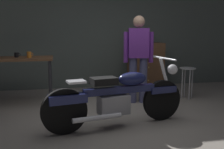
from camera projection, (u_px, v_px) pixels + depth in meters
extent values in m
plane|color=gray|center=(123.00, 124.00, 4.13)|extent=(12.00, 12.00, 0.00)
cube|color=#56605B|center=(97.00, 24.00, 6.59)|extent=(8.00, 0.12, 3.10)
cube|color=brown|center=(17.00, 59.00, 5.04)|extent=(1.30, 0.64, 0.04)
cylinder|color=#2D2D33|center=(50.00, 84.00, 4.98)|extent=(0.05, 0.05, 0.86)
cylinder|color=#2D2D33|center=(51.00, 79.00, 5.48)|extent=(0.05, 0.05, 0.86)
cylinder|color=black|center=(162.00, 100.00, 4.28)|extent=(0.64, 0.20, 0.64)
cylinder|color=black|center=(64.00, 112.00, 3.70)|extent=(0.64, 0.20, 0.64)
cube|color=#191E4C|center=(162.00, 89.00, 4.26)|extent=(0.46, 0.22, 0.10)
cube|color=#191E4C|center=(68.00, 99.00, 3.69)|extent=(0.55, 0.28, 0.12)
cube|color=gray|center=(113.00, 105.00, 3.97)|extent=(0.48, 0.32, 0.28)
cube|color=#191E4C|center=(120.00, 90.00, 3.97)|extent=(1.10, 0.32, 0.10)
ellipsoid|color=#191E4C|center=(132.00, 79.00, 4.02)|extent=(0.48, 0.30, 0.20)
cube|color=black|center=(104.00, 81.00, 3.85)|extent=(0.40, 0.31, 0.10)
cube|color=silver|center=(76.00, 82.00, 3.70)|extent=(0.28, 0.24, 0.03)
cylinder|color=silver|center=(166.00, 79.00, 4.25)|extent=(0.27, 0.10, 0.68)
cylinder|color=silver|center=(164.00, 58.00, 4.18)|extent=(0.15, 0.59, 0.03)
sphere|color=silver|center=(173.00, 69.00, 4.27)|extent=(0.16, 0.16, 0.16)
cylinder|color=silver|center=(97.00, 118.00, 3.75)|extent=(0.70, 0.21, 0.07)
cylinder|color=#4F527B|center=(143.00, 80.00, 5.30)|extent=(0.15, 0.15, 0.88)
cylinder|color=#4F527B|center=(133.00, 80.00, 5.30)|extent=(0.15, 0.15, 0.88)
cube|color=#72339E|center=(139.00, 43.00, 5.18)|extent=(0.42, 0.29, 0.56)
cylinder|color=#72339E|center=(151.00, 47.00, 5.20)|extent=(0.09, 0.09, 0.58)
cylinder|color=#72339E|center=(126.00, 47.00, 5.20)|extent=(0.09, 0.09, 0.58)
sphere|color=tan|center=(139.00, 22.00, 5.12)|extent=(0.22, 0.22, 0.22)
cylinder|color=#B2B2B7|center=(188.00, 68.00, 5.57)|extent=(0.32, 0.32, 0.02)
cylinder|color=#B2B2B7|center=(192.00, 83.00, 5.65)|extent=(0.02, 0.02, 0.62)
cylinder|color=#B2B2B7|center=(185.00, 83.00, 5.73)|extent=(0.02, 0.02, 0.62)
cylinder|color=#B2B2B7|center=(182.00, 84.00, 5.60)|extent=(0.02, 0.02, 0.62)
cylinder|color=#B2B2B7|center=(190.00, 85.00, 5.52)|extent=(0.02, 0.02, 0.62)
cube|color=brown|center=(146.00, 66.00, 6.47)|extent=(0.80, 0.44, 1.10)
sphere|color=tan|center=(149.00, 54.00, 6.20)|extent=(0.04, 0.04, 0.04)
sphere|color=tan|center=(149.00, 68.00, 6.25)|extent=(0.04, 0.04, 0.04)
sphere|color=tan|center=(148.00, 80.00, 6.30)|extent=(0.04, 0.04, 0.04)
cylinder|color=orange|center=(29.00, 55.00, 5.01)|extent=(0.08, 0.08, 0.11)
torus|color=orange|center=(32.00, 54.00, 5.02)|extent=(0.06, 0.01, 0.06)
cylinder|color=black|center=(17.00, 55.00, 5.11)|extent=(0.08, 0.08, 0.09)
torus|color=black|center=(19.00, 55.00, 5.11)|extent=(0.05, 0.01, 0.05)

